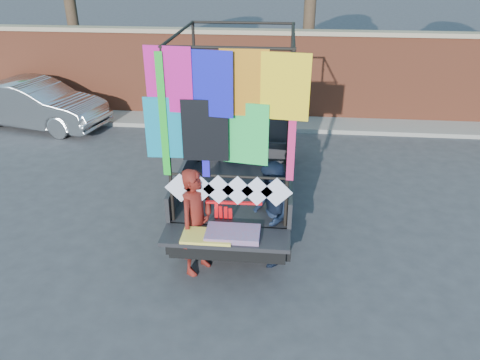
# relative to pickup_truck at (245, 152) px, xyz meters

# --- Properties ---
(ground) EXTENTS (90.00, 90.00, 0.00)m
(ground) POSITION_rel_pickup_truck_xyz_m (0.42, -2.11, -0.90)
(ground) COLOR #38383A
(ground) RESTS_ON ground
(brick_wall) EXTENTS (30.00, 0.45, 2.61)m
(brick_wall) POSITION_rel_pickup_truck_xyz_m (0.42, 4.89, 0.42)
(brick_wall) COLOR brown
(brick_wall) RESTS_ON ground
(curb) EXTENTS (30.00, 1.20, 0.12)m
(curb) POSITION_rel_pickup_truck_xyz_m (0.42, 4.19, -0.84)
(curb) COLOR gray
(curb) RESTS_ON ground
(pickup_truck) EXTENTS (2.26, 5.68, 3.58)m
(pickup_truck) POSITION_rel_pickup_truck_xyz_m (0.00, 0.00, 0.00)
(pickup_truck) COLOR black
(pickup_truck) RESTS_ON ground
(sedan) EXTENTS (4.35, 2.29, 1.36)m
(sedan) POSITION_rel_pickup_truck_xyz_m (-6.33, 3.38, -0.22)
(sedan) COLOR #A3A6A9
(sedan) RESTS_ON ground
(woman) EXTENTS (0.70, 0.78, 1.79)m
(woman) POSITION_rel_pickup_truck_xyz_m (-0.50, -2.84, -0.01)
(woman) COLOR maroon
(woman) RESTS_ON ground
(man) EXTENTS (0.77, 0.94, 1.78)m
(man) POSITION_rel_pickup_truck_xyz_m (0.64, -2.48, -0.01)
(man) COLOR #141E32
(man) RESTS_ON ground
(streamer_bundle) EXTENTS (0.88, 0.08, 0.61)m
(streamer_bundle) POSITION_rel_pickup_truck_xyz_m (-0.03, -2.67, 0.09)
(streamer_bundle) COLOR red
(streamer_bundle) RESTS_ON ground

